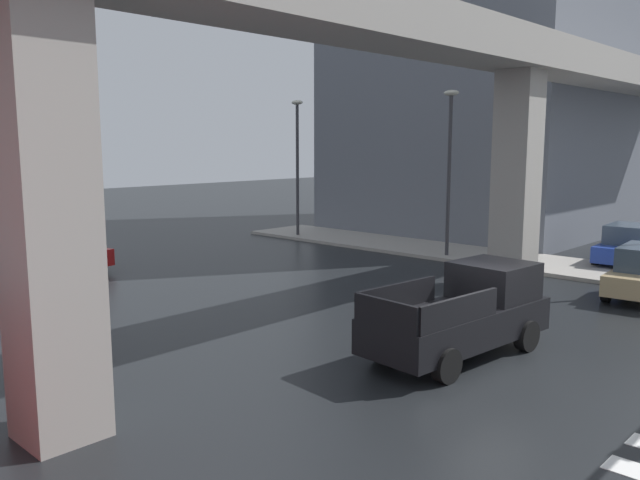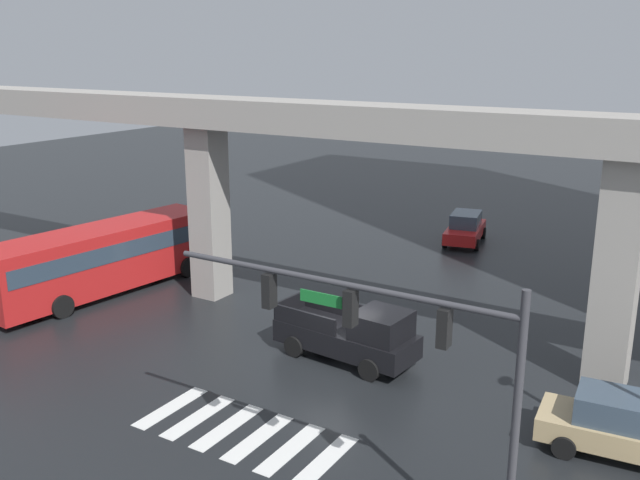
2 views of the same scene
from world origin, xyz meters
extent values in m
plane|color=black|center=(0.00, 0.00, 0.00)|extent=(120.00, 120.00, 0.00)
cube|color=#9E9991|center=(0.00, 3.25, 8.08)|extent=(55.50, 2.21, 1.20)
cube|color=#9E9991|center=(-8.25, 3.25, 3.74)|extent=(1.30, 1.30, 7.48)
cube|color=#9E9991|center=(8.25, 3.25, 3.74)|extent=(1.30, 1.30, 7.48)
cube|color=#9E9991|center=(12.40, 2.00, 0.07)|extent=(4.00, 36.00, 0.15)
cube|color=black|center=(0.08, 0.54, 0.78)|extent=(5.25, 2.34, 0.80)
cube|color=black|center=(1.52, 0.42, 1.63)|extent=(1.85, 1.89, 0.90)
cube|color=#3F5160|center=(1.99, 0.38, 1.63)|extent=(0.25, 1.67, 0.77)
cube|color=black|center=(-0.99, 1.52, 1.48)|extent=(2.65, 0.33, 0.60)
cube|color=black|center=(-1.14, -0.23, 1.48)|extent=(2.65, 0.33, 0.60)
cube|color=black|center=(-2.41, 0.76, 1.48)|extent=(0.25, 1.75, 0.60)
cylinder|color=black|center=(1.73, 1.30, 0.38)|extent=(0.78, 0.35, 0.76)
cylinder|color=black|center=(1.57, -0.49, 0.38)|extent=(0.78, 0.35, 0.76)
cylinder|color=black|center=(-1.42, 1.58, 0.38)|extent=(0.78, 0.35, 0.76)
cylinder|color=black|center=(-1.58, -0.22, 0.38)|extent=(0.78, 0.35, 0.76)
cylinder|color=black|center=(10.64, 0.10, 0.32)|extent=(0.66, 0.29, 0.64)
cylinder|color=black|center=(7.98, -0.13, 0.32)|extent=(0.66, 0.29, 0.64)
cube|color=red|center=(-1.72, 17.38, 0.64)|extent=(2.56, 4.56, 0.64)
cube|color=#384756|center=(-1.74, 17.48, 1.34)|extent=(1.90, 2.48, 0.76)
cylinder|color=black|center=(-0.62, 16.24, 0.32)|extent=(0.36, 0.67, 0.64)
cylinder|color=black|center=(-2.31, 15.91, 0.32)|extent=(0.36, 0.67, 0.64)
cylinder|color=black|center=(-1.14, 18.86, 0.32)|extent=(0.36, 0.67, 0.64)
cylinder|color=black|center=(-2.83, 18.52, 0.32)|extent=(0.36, 0.67, 0.64)
cube|color=#1E3899|center=(14.88, 1.46, 0.64)|extent=(4.42, 2.08, 0.64)
cube|color=#384756|center=(14.78, 1.45, 1.34)|extent=(2.34, 1.66, 0.76)
cylinder|color=black|center=(16.15, 2.42, 0.32)|extent=(0.66, 0.29, 0.64)
cylinder|color=black|center=(13.49, 2.22, 0.32)|extent=(0.66, 0.29, 0.64)
cylinder|color=#38383D|center=(11.20, 7.82, 3.50)|extent=(0.16, 0.16, 7.00)
ellipsoid|color=beige|center=(11.20, 7.82, 7.12)|extent=(0.44, 0.70, 0.24)
cylinder|color=#38383D|center=(11.20, 17.10, 3.50)|extent=(0.16, 0.16, 7.00)
ellipsoid|color=beige|center=(11.20, 17.10, 7.12)|extent=(0.44, 0.70, 0.24)
camera|label=1|loc=(-12.79, -7.12, 4.98)|focal=35.97mm
camera|label=2|loc=(11.22, -19.41, 10.62)|focal=39.39mm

